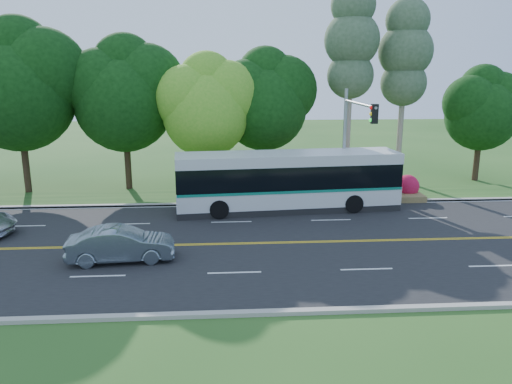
{
  "coord_description": "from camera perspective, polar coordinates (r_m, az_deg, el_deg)",
  "views": [
    {
      "loc": [
        -0.87,
        -22.53,
        8.09
      ],
      "look_at": [
        0.75,
        2.0,
        2.05
      ],
      "focal_mm": 35.0,
      "sensor_mm": 36.0,
      "label": 1
    }
  ],
  "objects": [
    {
      "name": "curb_north",
      "position": [
        30.76,
        -2.02,
        -1.31
      ],
      "size": [
        60.0,
        0.3,
        0.15
      ],
      "primitive_type": "cube",
      "color": "#A09B90",
      "rests_on": "ground"
    },
    {
      "name": "grass_verge",
      "position": [
        32.55,
        -2.13,
        -0.5
      ],
      "size": [
        60.0,
        4.0,
        0.1
      ],
      "primitive_type": "cube",
      "color": "#234D19",
      "rests_on": "ground"
    },
    {
      "name": "curb_south",
      "position": [
        17.37,
        -0.49,
        -13.68
      ],
      "size": [
        60.0,
        0.3,
        0.15
      ],
      "primitive_type": "cube",
      "color": "#A09B90",
      "rests_on": "ground"
    },
    {
      "name": "sedan",
      "position": [
        22.39,
        -15.17,
        -5.79
      ],
      "size": [
        4.65,
        1.98,
        1.49
      ],
      "primitive_type": "imported",
      "rotation": [
        0.0,
        0.0,
        1.66
      ],
      "color": "slate",
      "rests_on": "road"
    },
    {
      "name": "lane_markings",
      "position": [
        23.95,
        -1.71,
        -5.89
      ],
      "size": [
        57.6,
        13.82,
        0.0
      ],
      "color": "gold",
      "rests_on": "road"
    },
    {
      "name": "transit_bus",
      "position": [
        29.27,
        3.62,
        1.17
      ],
      "size": [
        13.17,
        3.92,
        3.4
      ],
      "rotation": [
        0.0,
        0.0,
        0.09
      ],
      "color": "silver",
      "rests_on": "road"
    },
    {
      "name": "traffic_signal",
      "position": [
        29.09,
        10.99,
        6.81
      ],
      "size": [
        0.42,
        6.1,
        7.0
      ],
      "color": "#919399",
      "rests_on": "ground"
    },
    {
      "name": "ground",
      "position": [
        23.96,
        -1.48,
        -5.94
      ],
      "size": [
        120.0,
        120.0,
        0.0
      ],
      "primitive_type": "plane",
      "color": "#234D19",
      "rests_on": "ground"
    },
    {
      "name": "road",
      "position": [
        23.95,
        -1.48,
        -5.91
      ],
      "size": [
        60.0,
        14.0,
        0.02
      ],
      "primitive_type": "cube",
      "color": "black",
      "rests_on": "ground"
    },
    {
      "name": "bougainvillea_hedge",
      "position": [
        32.57,
        10.64,
        0.48
      ],
      "size": [
        9.5,
        2.25,
        1.5
      ],
      "color": "#A40D1A",
      "rests_on": "ground"
    },
    {
      "name": "tree_row",
      "position": [
        34.95,
        -11.03,
        11.33
      ],
      "size": [
        44.7,
        9.1,
        13.84
      ],
      "color": "black",
      "rests_on": "ground"
    }
  ]
}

